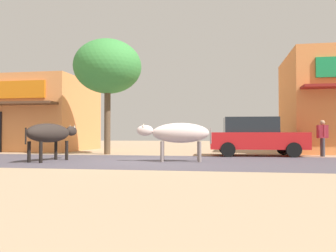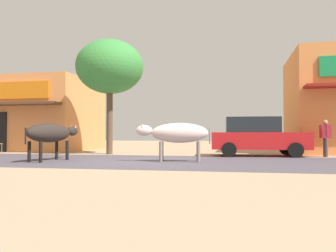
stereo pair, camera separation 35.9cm
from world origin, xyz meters
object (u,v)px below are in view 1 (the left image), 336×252
at_px(roadside_tree, 108,67).
at_px(cow_far_dark, 179,133).
at_px(cow_near_brown, 50,133).
at_px(pedestrian_by_shop, 322,135).
at_px(parked_hatchback_car, 255,136).

distance_m(roadside_tree, cow_far_dark, 6.23).
distance_m(cow_near_brown, cow_far_dark, 4.40).
xyz_separation_m(cow_near_brown, pedestrian_by_shop, (9.87, 4.25, -0.07)).
bearing_deg(cow_far_dark, roadside_tree, 135.72).
relative_size(cow_far_dark, pedestrian_by_shop, 1.66).
distance_m(cow_far_dark, pedestrian_by_shop, 6.63).
bearing_deg(cow_far_dark, pedestrian_by_shop, 33.78).
height_order(cow_far_dark, pedestrian_by_shop, pedestrian_by_shop).
relative_size(cow_near_brown, pedestrian_by_shop, 1.78).
relative_size(roadside_tree, cow_near_brown, 1.99).
bearing_deg(parked_hatchback_car, cow_far_dark, -126.98).
height_order(roadside_tree, pedestrian_by_shop, roadside_tree).
distance_m(cow_near_brown, pedestrian_by_shop, 10.74).
bearing_deg(pedestrian_by_shop, roadside_tree, 179.48).
bearing_deg(cow_near_brown, parked_hatchback_car, 30.80).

